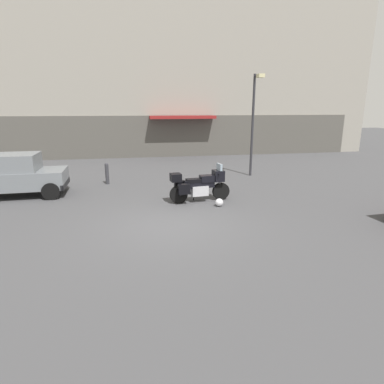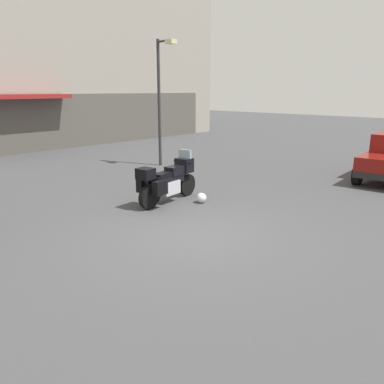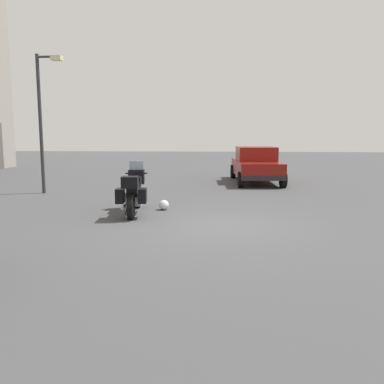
{
  "view_description": "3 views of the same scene",
  "coord_description": "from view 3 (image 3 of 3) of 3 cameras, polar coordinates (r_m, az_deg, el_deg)",
  "views": [
    {
      "loc": [
        -1.01,
        -8.83,
        3.34
      ],
      "look_at": [
        0.72,
        0.4,
        0.86
      ],
      "focal_mm": 30.14,
      "sensor_mm": 36.0,
      "label": 1
    },
    {
      "loc": [
        -5.66,
        -5.06,
        2.99
      ],
      "look_at": [
        0.35,
        0.46,
        0.81
      ],
      "focal_mm": 35.73,
      "sensor_mm": 36.0,
      "label": 2
    },
    {
      "loc": [
        -9.17,
        -0.09,
        2.11
      ],
      "look_at": [
        0.68,
        0.65,
        0.69
      ],
      "focal_mm": 37.75,
      "sensor_mm": 36.0,
      "label": 3
    }
  ],
  "objects": [
    {
      "name": "ground_plane",
      "position": [
        9.41,
        3.65,
        -4.81
      ],
      "size": [
        80.0,
        80.0,
        0.0
      ],
      "primitive_type": "plane",
      "color": "#424244"
    },
    {
      "name": "motorcycle",
      "position": [
        10.86,
        -8.2,
        0.2
      ],
      "size": [
        2.26,
        0.85,
        1.36
      ],
      "rotation": [
        0.0,
        0.0,
        0.11
      ],
      "color": "black",
      "rests_on": "ground"
    },
    {
      "name": "helmet",
      "position": [
        11.36,
        -3.98,
        -1.84
      ],
      "size": [
        0.28,
        0.28,
        0.28
      ],
      "primitive_type": "sphere",
      "color": "silver",
      "rests_on": "ground"
    },
    {
      "name": "car_sedan_far",
      "position": [
        18.03,
        9.0,
        3.85
      ],
      "size": [
        4.65,
        2.15,
        1.56
      ],
      "rotation": [
        0.0,
        0.0,
        0.06
      ],
      "color": "maroon",
      "rests_on": "ground"
    },
    {
      "name": "streetlamp_curbside",
      "position": [
        15.38,
        -20.22,
        10.81
      ],
      "size": [
        0.28,
        0.94,
        4.86
      ],
      "color": "#2D2D33",
      "rests_on": "ground"
    }
  ]
}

